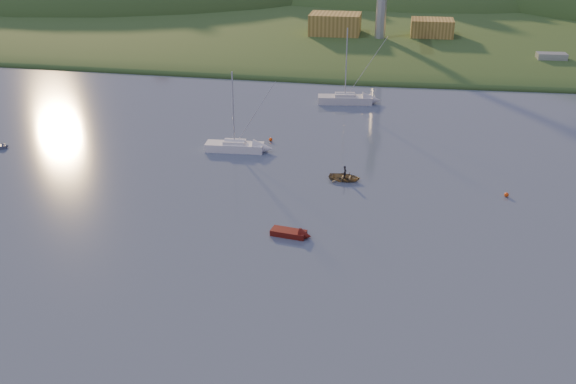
% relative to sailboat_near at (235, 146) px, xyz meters
% --- Properties ---
extents(shore_slope, '(640.00, 150.00, 7.00)m').
position_rel_sailboat_near_xyz_m(shore_slope, '(14.00, 109.88, -0.69)').
color(shore_slope, '#294B1E').
rests_on(shore_slope, ground).
extents(hillside_trees, '(280.00, 50.00, 32.00)m').
position_rel_sailboat_near_xyz_m(hillside_trees, '(14.00, 129.88, -0.69)').
color(hillside_trees, '#204619').
rests_on(hillside_trees, ground).
extents(wharf, '(42.00, 16.00, 2.40)m').
position_rel_sailboat_near_xyz_m(wharf, '(19.00, 66.88, 0.51)').
color(wharf, slate).
rests_on(wharf, ground).
extents(shed_west, '(11.00, 8.00, 4.80)m').
position_rel_sailboat_near_xyz_m(shed_west, '(6.00, 67.88, 4.11)').
color(shed_west, olive).
rests_on(shed_west, wharf).
extents(shed_east, '(9.00, 7.00, 4.00)m').
position_rel_sailboat_near_xyz_m(shed_east, '(27.00, 68.88, 3.71)').
color(shed_east, olive).
rests_on(shed_east, wharf).
extents(sailboat_near, '(7.61, 2.64, 10.41)m').
position_rel_sailboat_near_xyz_m(sailboat_near, '(0.00, 0.00, 0.00)').
color(sailboat_near, white).
rests_on(sailboat_near, ground).
extents(sailboat_far, '(8.85, 3.59, 11.93)m').
position_rel_sailboat_near_xyz_m(sailboat_far, '(12.18, 23.95, 0.08)').
color(sailboat_far, silver).
rests_on(sailboat_far, ground).
extents(canoe, '(3.92, 2.97, 0.76)m').
position_rel_sailboat_near_xyz_m(canoe, '(14.93, -7.26, -0.31)').
color(canoe, olive).
rests_on(canoe, ground).
extents(paddler, '(0.42, 0.59, 1.53)m').
position_rel_sailboat_near_xyz_m(paddler, '(14.93, -7.26, 0.08)').
color(paddler, black).
rests_on(paddler, ground).
extents(red_tender, '(4.17, 1.98, 1.36)m').
position_rel_sailboat_near_xyz_m(red_tender, '(11.54, -21.83, -0.41)').
color(red_tender, '#59130C').
rests_on(red_tender, ground).
extents(grey_dinghy, '(2.88, 2.50, 1.05)m').
position_rel_sailboat_near_xyz_m(grey_dinghy, '(-30.48, -4.33, -0.48)').
color(grey_dinghy, '#51596A').
rests_on(grey_dinghy, ground).
extents(work_vessel, '(12.82, 4.99, 3.26)m').
position_rel_sailboat_near_xyz_m(work_vessel, '(49.00, 52.88, 0.47)').
color(work_vessel, slate).
rests_on(work_vessel, ground).
extents(buoy_1, '(0.50, 0.50, 0.50)m').
position_rel_sailboat_near_xyz_m(buoy_1, '(32.80, -8.88, -0.44)').
color(buoy_1, '#EA460C').
rests_on(buoy_1, ground).
extents(buoy_2, '(0.50, 0.50, 0.50)m').
position_rel_sailboat_near_xyz_m(buoy_2, '(3.90, 4.37, -0.44)').
color(buoy_2, '#EA460C').
rests_on(buoy_2, ground).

